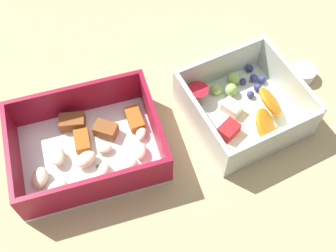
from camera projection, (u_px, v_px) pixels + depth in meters
table_surface at (173, 129)px, 58.80cm from camera, size 80.00×80.00×2.00cm
pasta_container at (88, 147)px, 54.01cm from camera, size 18.90×14.52×5.99cm
fruit_bowl at (244, 106)px, 57.09cm from camera, size 16.66×16.48×5.86cm
paper_cup_liner at (303, 73)px, 61.63cm from camera, size 3.51×3.51×1.83cm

